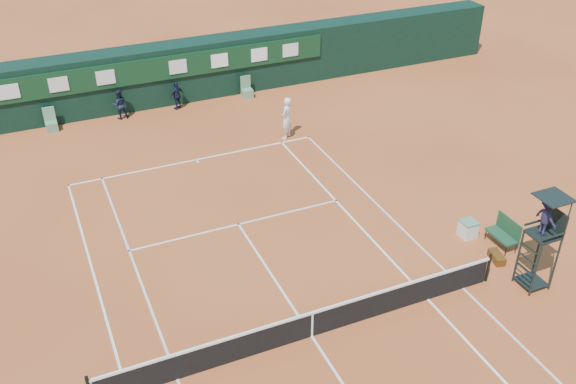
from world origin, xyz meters
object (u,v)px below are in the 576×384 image
object	(u,v)px
tennis_net	(312,324)
umpire_chair	(546,224)
cooler	(468,229)
player_bench	(505,232)
player	(286,118)

from	to	relation	value
tennis_net	umpire_chair	xyz separation A→B (m)	(7.61, -0.76, 1.95)
cooler	umpire_chair	bearing A→B (deg)	-86.30
tennis_net	umpire_chair	bearing A→B (deg)	-5.71
player_bench	cooler	bearing A→B (deg)	129.97
tennis_net	cooler	xyz separation A→B (m)	(7.41, 2.34, -0.18)
umpire_chair	player_bench	xyz separation A→B (m)	(0.61, 2.14, -1.86)
tennis_net	player_bench	distance (m)	8.33
umpire_chair	tennis_net	bearing A→B (deg)	174.29
umpire_chair	player	distance (m)	13.48
umpire_chair	player_bench	world-z (taller)	umpire_chair
tennis_net	player	bearing A→B (deg)	69.75
umpire_chair	cooler	bearing A→B (deg)	93.70
player_bench	player	size ratio (longest dim) A/B	0.60
player_bench	cooler	xyz separation A→B (m)	(-0.81, 0.97, -0.27)
umpire_chair	cooler	distance (m)	3.77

